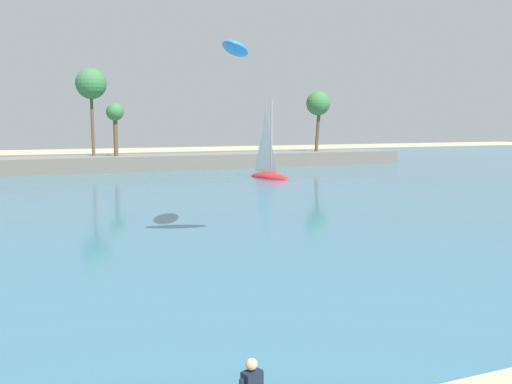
% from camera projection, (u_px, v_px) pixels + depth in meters
% --- Properties ---
extents(sea, '(220.00, 98.62, 0.06)m').
position_uv_depth(sea, '(91.00, 179.00, 56.86)').
color(sea, '#386B84').
rests_on(sea, ground).
extents(palm_headland, '(84.57, 6.16, 12.71)m').
position_uv_depth(palm_headland, '(64.00, 150.00, 64.47)').
color(palm_headland, slate).
rests_on(palm_headland, ground).
extents(sailboat_near_shore, '(3.04, 6.14, 8.54)m').
position_uv_depth(sailboat_near_shore, '(269.00, 170.00, 57.84)').
color(sailboat_near_shore, red).
rests_on(sailboat_near_shore, sea).
extents(kite_aloft_high_over_bay, '(2.77, 4.11, 0.93)m').
position_uv_depth(kite_aloft_high_over_bay, '(235.00, 49.00, 27.52)').
color(kite_aloft_high_over_bay, '#237FD1').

